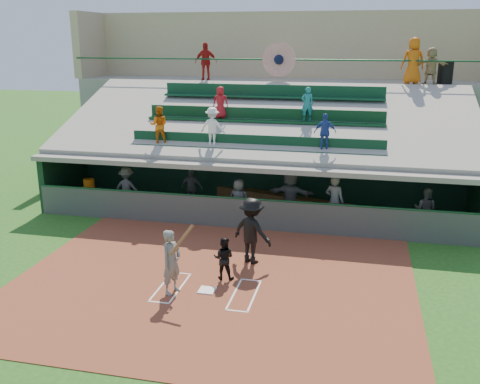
% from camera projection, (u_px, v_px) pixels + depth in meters
% --- Properties ---
extents(ground, '(100.00, 100.00, 0.00)m').
position_uv_depth(ground, '(207.00, 291.00, 14.33)').
color(ground, '#215217').
rests_on(ground, ground).
extents(dirt_slab, '(11.00, 9.00, 0.02)m').
position_uv_depth(dirt_slab, '(212.00, 283.00, 14.79)').
color(dirt_slab, brown).
rests_on(dirt_slab, ground).
extents(home_plate, '(0.43, 0.43, 0.03)m').
position_uv_depth(home_plate, '(207.00, 290.00, 14.32)').
color(home_plate, white).
rests_on(home_plate, dirt_slab).
extents(batters_box_chalk, '(2.65, 1.85, 0.01)m').
position_uv_depth(batters_box_chalk, '(207.00, 291.00, 14.32)').
color(batters_box_chalk, white).
rests_on(batters_box_chalk, dirt_slab).
extents(dugout_floor, '(16.00, 3.50, 0.04)m').
position_uv_depth(dugout_floor, '(255.00, 213.00, 20.64)').
color(dugout_floor, gray).
rests_on(dugout_floor, ground).
extents(concourse_slab, '(20.00, 3.00, 4.60)m').
position_uv_depth(concourse_slab, '(282.00, 127.00, 26.34)').
color(concourse_slab, gray).
rests_on(concourse_slab, ground).
extents(grandstand, '(20.40, 10.40, 7.80)m').
position_uv_depth(grandstand, '(272.00, 139.00, 23.54)').
color(grandstand, '#484D48').
rests_on(grandstand, ground).
extents(batter_at_plate, '(0.94, 0.79, 1.95)m').
position_uv_depth(batter_at_plate, '(172.00, 262.00, 13.98)').
color(batter_at_plate, '#60635D').
rests_on(batter_at_plate, dirt_slab).
extents(catcher, '(0.61, 0.48, 1.22)m').
position_uv_depth(catcher, '(224.00, 258.00, 14.90)').
color(catcher, black).
rests_on(catcher, dirt_slab).
extents(home_umpire, '(1.49, 1.22, 2.01)m').
position_uv_depth(home_umpire, '(252.00, 231.00, 15.89)').
color(home_umpire, black).
rests_on(home_umpire, dirt_slab).
extents(dugout_bench, '(16.05, 5.64, 0.50)m').
position_uv_depth(dugout_bench, '(261.00, 197.00, 21.74)').
color(dugout_bench, olive).
rests_on(dugout_bench, dugout_floor).
extents(white_table, '(0.83, 0.63, 0.72)m').
position_uv_depth(white_table, '(89.00, 198.00, 21.27)').
color(white_table, white).
rests_on(white_table, dugout_floor).
extents(water_cooler, '(0.43, 0.43, 0.43)m').
position_uv_depth(water_cooler, '(89.00, 184.00, 21.10)').
color(water_cooler, orange).
rests_on(water_cooler, white_table).
extents(dugout_player_a, '(1.09, 0.63, 1.68)m').
position_uv_depth(dugout_player_a, '(127.00, 188.00, 20.92)').
color(dugout_player_a, '#575A55').
rests_on(dugout_player_a, dugout_floor).
extents(dugout_player_b, '(0.95, 0.47, 1.57)m').
position_uv_depth(dugout_player_b, '(192.00, 188.00, 21.17)').
color(dugout_player_b, '#545651').
rests_on(dugout_player_b, dugout_floor).
extents(dugout_player_c, '(0.80, 0.55, 1.59)m').
position_uv_depth(dugout_player_c, '(239.00, 200.00, 19.52)').
color(dugout_player_c, '#50534E').
rests_on(dugout_player_c, dugout_floor).
extents(dugout_player_d, '(1.76, 0.71, 1.85)m').
position_uv_depth(dugout_player_d, '(290.00, 195.00, 19.70)').
color(dugout_player_d, '#61645E').
rests_on(dugout_player_d, dugout_floor).
extents(dugout_player_e, '(0.83, 0.70, 1.93)m').
position_uv_depth(dugout_player_e, '(334.00, 202.00, 18.77)').
color(dugout_player_e, '#5B5F59').
rests_on(dugout_player_e, dugout_floor).
extents(dugout_player_f, '(0.91, 0.81, 1.56)m').
position_uv_depth(dugout_player_f, '(425.00, 209.00, 18.53)').
color(dugout_player_f, '#545652').
rests_on(dugout_player_f, dugout_floor).
extents(trash_bin, '(0.65, 0.65, 0.97)m').
position_uv_depth(trash_bin, '(445.00, 73.00, 23.30)').
color(trash_bin, black).
rests_on(trash_bin, concourse_slab).
extents(concourse_staff_a, '(1.10, 0.77, 1.74)m').
position_uv_depth(concourse_staff_a, '(206.00, 62.00, 24.94)').
color(concourse_staff_a, '#AB1713').
rests_on(concourse_staff_a, concourse_slab).
extents(concourse_staff_b, '(1.04, 0.76, 1.98)m').
position_uv_depth(concourse_staff_b, '(413.00, 61.00, 22.93)').
color(concourse_staff_b, '#C5570B').
rests_on(concourse_staff_b, concourse_slab).
extents(concourse_staff_c, '(1.47, 0.50, 1.57)m').
position_uv_depth(concourse_staff_c, '(431.00, 66.00, 22.96)').
color(concourse_staff_c, tan).
rests_on(concourse_staff_c, concourse_slab).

